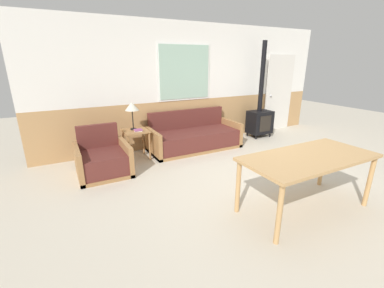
{
  "coord_description": "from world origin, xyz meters",
  "views": [
    {
      "loc": [
        -2.94,
        -2.7,
        1.9
      ],
      "look_at": [
        -0.99,
        0.99,
        0.53
      ],
      "focal_mm": 24.0,
      "sensor_mm": 36.0,
      "label": 1
    }
  ],
  "objects_px": {
    "couch": "(194,138)",
    "armchair": "(103,161)",
    "table_lamp": "(132,107)",
    "dining_table": "(309,161)",
    "side_table": "(136,136)",
    "wood_stove": "(260,117)"
  },
  "relations": [
    {
      "from": "couch",
      "to": "armchair",
      "type": "height_order",
      "value": "couch"
    },
    {
      "from": "table_lamp",
      "to": "dining_table",
      "type": "xyz_separation_m",
      "value": [
        1.45,
        -2.94,
        -0.36
      ]
    },
    {
      "from": "side_table",
      "to": "table_lamp",
      "type": "height_order",
      "value": "table_lamp"
    },
    {
      "from": "armchair",
      "to": "side_table",
      "type": "height_order",
      "value": "armchair"
    },
    {
      "from": "table_lamp",
      "to": "wood_stove",
      "type": "distance_m",
      "value": 3.32
    },
    {
      "from": "side_table",
      "to": "wood_stove",
      "type": "bearing_deg",
      "value": 1.08
    },
    {
      "from": "side_table",
      "to": "armchair",
      "type": "bearing_deg",
      "value": -148.28
    },
    {
      "from": "couch",
      "to": "wood_stove",
      "type": "xyz_separation_m",
      "value": [
        1.94,
        0.06,
        0.28
      ]
    },
    {
      "from": "couch",
      "to": "table_lamp",
      "type": "bearing_deg",
      "value": 176.63
    },
    {
      "from": "armchair",
      "to": "dining_table",
      "type": "xyz_separation_m",
      "value": [
        2.16,
        -2.4,
        0.44
      ]
    },
    {
      "from": "couch",
      "to": "wood_stove",
      "type": "height_order",
      "value": "wood_stove"
    },
    {
      "from": "table_lamp",
      "to": "dining_table",
      "type": "height_order",
      "value": "table_lamp"
    },
    {
      "from": "couch",
      "to": "side_table",
      "type": "distance_m",
      "value": 1.33
    },
    {
      "from": "wood_stove",
      "to": "table_lamp",
      "type": "bearing_deg",
      "value": 179.63
    },
    {
      "from": "side_table",
      "to": "couch",
      "type": "bearing_deg",
      "value": 0.17
    },
    {
      "from": "armchair",
      "to": "table_lamp",
      "type": "xyz_separation_m",
      "value": [
        0.71,
        0.53,
        0.8
      ]
    },
    {
      "from": "table_lamp",
      "to": "couch",
      "type": "bearing_deg",
      "value": -3.37
    },
    {
      "from": "armchair",
      "to": "side_table",
      "type": "bearing_deg",
      "value": 21.15
    },
    {
      "from": "couch",
      "to": "dining_table",
      "type": "height_order",
      "value": "couch"
    },
    {
      "from": "dining_table",
      "to": "table_lamp",
      "type": "bearing_deg",
      "value": 116.21
    },
    {
      "from": "armchair",
      "to": "side_table",
      "type": "distance_m",
      "value": 0.89
    },
    {
      "from": "couch",
      "to": "armchair",
      "type": "xyz_separation_m",
      "value": [
        -2.04,
        -0.46,
        -0.01
      ]
    }
  ]
}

